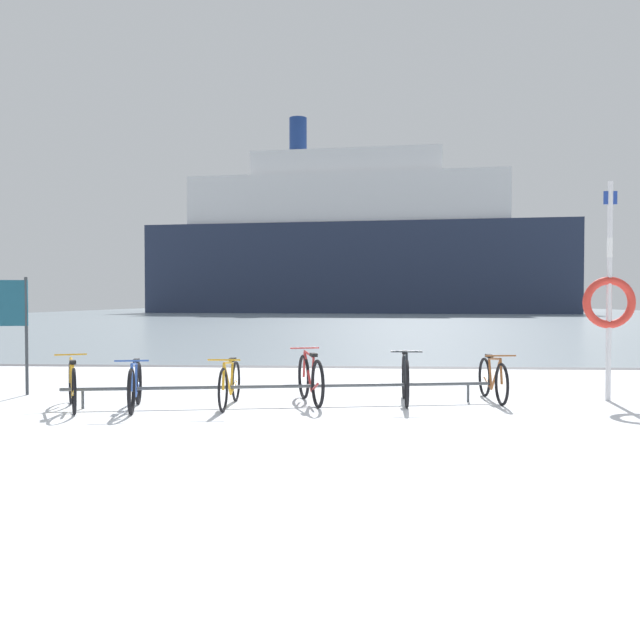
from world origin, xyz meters
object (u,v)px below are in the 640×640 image
object	(u,v)px
bicycle_1	(135,386)
bicycle_4	(405,379)
ferry_ship	(355,247)
bicycle_2	(230,384)
bicycle_0	(72,385)
info_sign	(10,315)
rescue_post	(609,298)
bicycle_3	(310,379)
bicycle_5	(493,379)

from	to	relation	value
bicycle_1	bicycle_4	xyz separation A→B (m)	(3.89, 0.85, 0.04)
bicycle_1	ferry_ship	xyz separation A→B (m)	(2.18, 74.47, 7.61)
bicycle_2	ferry_ship	xyz separation A→B (m)	(0.88, 74.15, 7.61)
bicycle_0	info_sign	bearing A→B (deg)	140.42
info_sign	ferry_ship	distance (m)	73.64
bicycle_1	bicycle_2	bearing A→B (deg)	13.85
rescue_post	ferry_ship	world-z (taller)	ferry_ship
bicycle_0	bicycle_2	size ratio (longest dim) A/B	0.95
rescue_post	ferry_ship	xyz separation A→B (m)	(-4.86, 73.19, 6.35)
bicycle_3	bicycle_1	bearing A→B (deg)	-163.56
bicycle_0	info_sign	xyz separation A→B (m)	(-1.60, 1.32, 0.96)
bicycle_2	ferry_ship	size ratio (longest dim) A/B	0.03
bicycle_3	bicycle_2	bearing A→B (deg)	-160.70
rescue_post	bicycle_1	bearing A→B (deg)	-169.70
rescue_post	ferry_ship	distance (m)	73.63
bicycle_3	bicycle_4	distance (m)	1.44
info_sign	rescue_post	xyz separation A→B (m)	(9.54, -0.01, 0.28)
bicycle_3	ferry_ship	world-z (taller)	ferry_ship
bicycle_0	bicycle_1	bearing A→B (deg)	2.37
bicycle_5	info_sign	world-z (taller)	info_sign
info_sign	bicycle_2	bearing A→B (deg)	-14.19
bicycle_0	bicycle_1	world-z (taller)	bicycle_0
bicycle_0	bicycle_3	distance (m)	3.45
bicycle_0	bicycle_4	bearing A→B (deg)	10.46
bicycle_2	rescue_post	world-z (taller)	rescue_post
bicycle_4	bicycle_5	xyz separation A→B (m)	(1.36, 0.29, -0.03)
bicycle_2	ferry_ship	bearing A→B (deg)	89.32
bicycle_0	bicycle_3	world-z (taller)	bicycle_3
bicycle_4	ferry_ship	size ratio (longest dim) A/B	0.03
info_sign	bicycle_5	bearing A→B (deg)	-1.09
bicycle_1	bicycle_5	world-z (taller)	bicycle_5
bicycle_3	bicycle_4	size ratio (longest dim) A/B	0.95
info_sign	bicycle_0	bearing A→B (deg)	-39.58
bicycle_3	bicycle_5	size ratio (longest dim) A/B	1.01
bicycle_4	info_sign	bearing A→B (deg)	176.08
info_sign	bicycle_1	bearing A→B (deg)	-27.19
bicycle_2	bicycle_5	xyz separation A→B (m)	(3.95, 0.82, 0.00)
bicycle_0	info_sign	world-z (taller)	info_sign
bicycle_2	bicycle_3	world-z (taller)	bicycle_3
bicycle_3	bicycle_0	bearing A→B (deg)	-167.21
ferry_ship	bicycle_3	bearing A→B (deg)	-89.79
bicycle_4	ferry_ship	world-z (taller)	ferry_ship
bicycle_5	rescue_post	xyz separation A→B (m)	(1.79, 0.14, 1.26)
bicycle_5	ferry_ship	distance (m)	73.79
bicycle_2	bicycle_5	distance (m)	4.03
bicycle_1	bicycle_5	distance (m)	5.38
bicycle_0	info_sign	distance (m)	2.29
bicycle_5	rescue_post	world-z (taller)	rescue_post
bicycle_3	info_sign	size ratio (longest dim) A/B	0.83
bicycle_4	info_sign	size ratio (longest dim) A/B	0.87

